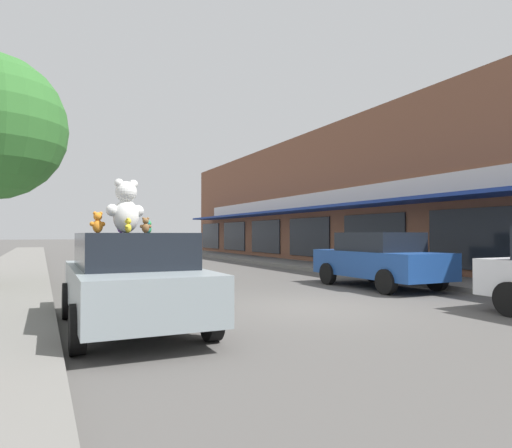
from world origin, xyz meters
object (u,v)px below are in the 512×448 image
(teddy_bear_purple, at_px, (121,224))
(teddy_bear_orange, at_px, (98,223))
(parked_car_far_center, at_px, (379,259))
(teddy_bear_green, at_px, (149,227))
(teddy_bear_giant, at_px, (126,207))
(teddy_bear_brown, at_px, (146,225))
(teddy_bear_yellow, at_px, (128,226))
(teddy_bear_teal, at_px, (147,227))
(plush_art_car, at_px, (132,278))

(teddy_bear_purple, bearing_deg, teddy_bear_orange, 89.90)
(teddy_bear_purple, bearing_deg, parked_car_far_center, -134.27)
(teddy_bear_orange, bearing_deg, teddy_bear_green, -164.91)
(teddy_bear_orange, height_order, parked_car_far_center, teddy_bear_orange)
(teddy_bear_giant, height_order, teddy_bear_brown, teddy_bear_giant)
(teddy_bear_yellow, bearing_deg, parked_car_far_center, 136.92)
(teddy_bear_orange, xyz_separation_m, teddy_bear_brown, (0.72, -0.32, -0.04))
(teddy_bear_purple, bearing_deg, teddy_bear_teal, 165.36)
(plush_art_car, bearing_deg, teddy_bear_orange, 161.66)
(teddy_bear_orange, distance_m, teddy_bear_teal, 0.97)
(teddy_bear_green, bearing_deg, teddy_bear_giant, -11.46)
(parked_car_far_center, bearing_deg, teddy_bear_green, -163.53)
(teddy_bear_yellow, distance_m, teddy_bear_purple, 1.21)
(teddy_bear_teal, bearing_deg, teddy_bear_green, -145.33)
(plush_art_car, bearing_deg, parked_car_far_center, 20.75)
(teddy_bear_giant, relative_size, teddy_bear_brown, 3.44)
(teddy_bear_giant, bearing_deg, plush_art_car, 119.28)
(teddy_bear_orange, xyz_separation_m, teddy_bear_green, (0.95, 0.50, -0.06))
(teddy_bear_yellow, xyz_separation_m, teddy_bear_orange, (-0.42, 0.42, 0.05))
(teddy_bear_giant, distance_m, teddy_bear_teal, 0.72)
(teddy_bear_orange, relative_size, parked_car_far_center, 0.08)
(teddy_bear_yellow, bearing_deg, teddy_bear_orange, -109.20)
(teddy_bear_yellow, xyz_separation_m, teddy_bear_green, (0.53, 0.91, -0.01))
(teddy_bear_yellow, distance_m, teddy_bear_green, 1.05)
(teddy_bear_teal, distance_m, teddy_bear_brown, 0.71)
(teddy_bear_giant, distance_m, teddy_bear_brown, 0.48)
(parked_car_far_center, bearing_deg, plush_art_car, -159.78)
(plush_art_car, bearing_deg, teddy_bear_yellow, -113.13)
(teddy_bear_giant, bearing_deg, teddy_bear_green, -145.08)
(teddy_bear_purple, xyz_separation_m, parked_car_far_center, (7.60, 1.82, -0.91))
(teddy_bear_giant, height_order, teddy_bear_teal, teddy_bear_giant)
(teddy_bear_green, bearing_deg, plush_art_car, -2.46)
(teddy_bear_brown, height_order, parked_car_far_center, teddy_bear_brown)
(teddy_bear_brown, bearing_deg, teddy_bear_purple, -65.69)
(teddy_bear_giant, distance_m, teddy_bear_purple, 0.92)
(teddy_bear_yellow, relative_size, teddy_bear_purple, 0.72)
(teddy_bear_purple, bearing_deg, teddy_bear_yellow, 118.38)
(plush_art_car, height_order, teddy_bear_giant, teddy_bear_giant)
(teddy_bear_giant, bearing_deg, teddy_bear_purple, -108.24)
(teddy_bear_giant, xyz_separation_m, teddy_bear_green, (0.51, 0.59, -0.32))
(teddy_bear_orange, height_order, teddy_bear_brown, teddy_bear_orange)
(teddy_bear_giant, height_order, teddy_bear_purple, teddy_bear_giant)
(plush_art_car, relative_size, teddy_bear_brown, 17.08)
(teddy_bear_giant, relative_size, parked_car_far_center, 0.21)
(teddy_bear_green, relative_size, parked_car_far_center, 0.05)
(teddy_bear_yellow, xyz_separation_m, teddy_bear_purple, (0.08, 1.21, 0.04))
(plush_art_car, bearing_deg, teddy_bear_brown, -34.63)
(teddy_bear_giant, xyz_separation_m, parked_car_far_center, (7.66, 2.70, -1.18))
(teddy_bear_teal, height_order, teddy_bear_brown, teddy_bear_brown)
(teddy_bear_brown, bearing_deg, teddy_bear_teal, -90.96)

